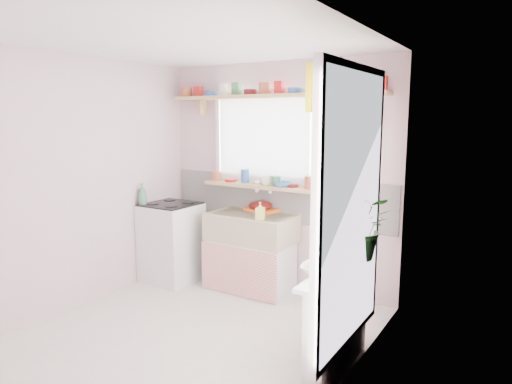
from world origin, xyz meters
The scene contains 19 objects.
room centered at (0.66, 0.86, 1.37)m, with size 3.20×3.20×3.20m.
sink_unit centered at (-0.15, 1.29, 0.43)m, with size 0.95×0.65×1.11m.
cooker centered at (-1.10, 1.05, 0.46)m, with size 0.58×0.58×0.93m.
radiator_ledge centered at (1.30, 0.20, 0.40)m, with size 0.22×0.95×0.78m.
windowsill centered at (-0.15, 1.48, 1.14)m, with size 1.40×0.22×0.04m, color #DAB070.
pine_shelf centered at (0.00, 1.47, 2.12)m, with size 2.52×0.24×0.04m, color #DAB070.
shelf_crockery centered at (0.00, 1.47, 2.20)m, with size 2.47×0.11×0.12m.
sill_crockery centered at (-0.17, 1.48, 1.22)m, with size 1.35×0.11×0.12m.
dish_tray centered at (-0.13, 1.50, 0.87)m, with size 0.35×0.27×0.04m, color #D76113.
colander centered at (-0.15, 1.50, 0.91)m, with size 0.27×0.27×0.12m, color #611110.
jade_plant centered at (1.33, 0.60, 1.04)m, with size 0.47×0.41×0.53m, color #2E6127.
fruit_bowl centered at (1.21, 0.09, 0.81)m, with size 0.29×0.29×0.07m, color silver.
herb_pot centered at (1.21, 0.16, 0.87)m, with size 0.10×0.07×0.19m, color #2D6B2B.
soap_bottle_sink centered at (0.07, 1.12, 0.94)m, with size 0.08×0.09×0.18m, color #EDE369.
sill_cup centered at (-0.05, 1.42, 1.21)m, with size 0.12×0.12×0.09m, color beige.
sill_bowl centered at (0.16, 1.42, 1.19)m, with size 0.18×0.18×0.06m, color #3671B1.
shelf_vase centered at (0.65, 1.53, 2.22)m, with size 0.16×0.16×0.17m, color #B76138.
cooker_bottle centered at (-1.32, 0.83, 1.04)m, with size 0.09×0.10×0.25m, color #458B5E.
fruit centered at (1.22, 0.10, 0.87)m, with size 0.20×0.14×0.10m.
Camera 1 is at (2.46, -2.83, 1.88)m, focal length 32.00 mm.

